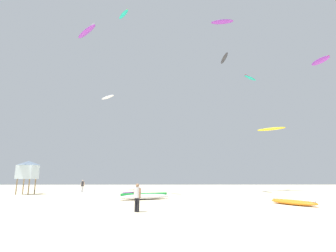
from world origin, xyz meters
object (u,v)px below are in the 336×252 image
Objects in this scene: person_foreground at (137,195)px; kite_aloft_0 at (124,14)px; kite_aloft_1 at (222,22)px; kite_aloft_3 at (87,32)px; kite_grounded_mid at (144,196)px; kite_aloft_4 at (271,129)px; lifeguard_tower at (28,170)px; kite_grounded_far at (132,194)px; kite_grounded_near at (293,202)px; kite_aloft_6 at (108,97)px; kite_aloft_7 at (250,78)px; kite_aloft_2 at (224,58)px; kite_aloft_5 at (320,61)px; person_midground at (83,185)px.

kite_aloft_0 reaches higher than person_foreground.
kite_aloft_3 is at bearing -158.83° from kite_aloft_1.
kite_aloft_4 reaches higher than kite_grounded_mid.
kite_aloft_0 is at bearing -156.42° from kite_aloft_4.
kite_aloft_0 reaches higher than lifeguard_tower.
kite_grounded_far is at bearing -157.10° from kite_aloft_4.
kite_aloft_6 is at bearing 131.51° from kite_grounded_near.
kite_aloft_6 is at bearing 118.17° from kite_grounded_far.
kite_aloft_7 is at bearing 3.04° from person_foreground.
kite_grounded_near is 1.05× the size of kite_aloft_1.
kite_aloft_1 is (-0.37, 17.16, 27.42)m from kite_grounded_near.
kite_grounded_near is 1.19× the size of kite_aloft_6.
kite_aloft_2 is 1.16× the size of kite_aloft_5.
kite_aloft_7 is (5.84, 5.60, -0.82)m from kite_aloft_2.
kite_aloft_1 is 1.13× the size of kite_aloft_6.
kite_aloft_7 is (18.85, 9.53, 18.91)m from kite_grounded_far.
kite_aloft_2 is at bearing 18.67° from kite_aloft_0.
person_midground is 28.06m from kite_aloft_2.
kite_grounded_near is at bearing -103.51° from kite_aloft_7.
kite_aloft_0 is (-1.69, -1.04, 23.55)m from kite_grounded_far.
kite_aloft_4 reaches higher than kite_grounded_near.
kite_grounded_mid is 1.55× the size of kite_aloft_6.
kite_grounded_near is at bearing -38.45° from kite_grounded_far.
kite_aloft_1 reaches higher than person_midground.
kite_aloft_3 is (-19.33, -5.50, 0.84)m from kite_aloft_2.
kite_aloft_2 is at bearing 5.62° from lifeguard_tower.
person_foreground is at bearing -81.68° from kite_grounded_far.
kite_aloft_3 is at bearing -166.03° from kite_grounded_far.
kite_grounded_mid reaches higher than kite_grounded_near.
kite_aloft_0 reaches higher than kite_aloft_5.
kite_aloft_6 is (-8.30, 17.92, 15.90)m from kite_grounded_mid.
kite_aloft_0 is (-3.87, 13.85, 22.72)m from person_foreground.
kite_aloft_2 reaches higher than kite_grounded_near.
kite_aloft_7 is (4.94, 20.57, 18.86)m from kite_grounded_near.
kite_aloft_1 reaches higher than kite_grounded_far.
kite_grounded_far is at bearing 107.90° from kite_grounded_mid.
person_midground is 30.81m from kite_aloft_4.
kite_grounded_mid is 25.36m from kite_aloft_6.
kite_aloft_1 is 0.87× the size of kite_aloft_4.
person_foreground is 28.78m from kite_aloft_2.
kite_aloft_2 is (11.04, 10.02, 19.61)m from kite_grounded_mid.
kite_aloft_7 reaches higher than person_midground.
kite_aloft_7 is at bearing -5.23° from kite_aloft_6.
lifeguard_tower is 23.91m from kite_aloft_0.
kite_aloft_1 is at bearing 8.97° from person_foreground.
kite_aloft_1 is (13.54, 6.12, 27.48)m from kite_grounded_far.
person_foreground reaches higher than kite_grounded_far.
kite_grounded_mid is 1.32× the size of kite_aloft_3.
kite_aloft_7 is (25.17, 11.10, -1.66)m from kite_aloft_3.
kite_grounded_mid is at bearing -54.12° from kite_aloft_0.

